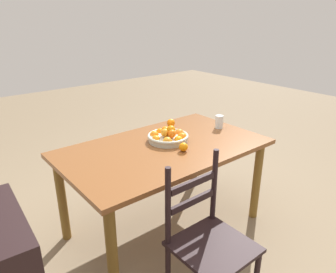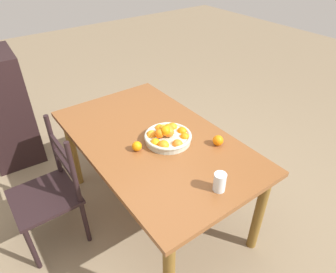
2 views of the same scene
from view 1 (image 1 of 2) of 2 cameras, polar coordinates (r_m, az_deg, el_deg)
name	(u,v)px [view 1 (image 1 of 2)]	position (r m, az deg, el deg)	size (l,w,h in m)	color
ground_plane	(165,226)	(2.92, -0.61, -15.92)	(12.00, 12.00, 0.00)	#7F6D52
dining_table	(164,157)	(2.56, -0.67, -3.79)	(1.64, 0.97, 0.78)	brown
chair_near_window	(208,242)	(2.07, 7.28, -18.44)	(0.45, 0.45, 0.97)	black
fruit_bowl	(168,136)	(2.61, 0.04, 0.04)	(0.34, 0.34, 0.14)	beige
orange_loose_0	(183,147)	(2.42, 2.82, -1.92)	(0.07, 0.07, 0.07)	orange
orange_loose_1	(171,123)	(2.94, 0.53, 2.47)	(0.08, 0.08, 0.08)	orange
drinking_glass	(219,122)	(2.95, 9.25, 2.66)	(0.07, 0.07, 0.12)	silver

